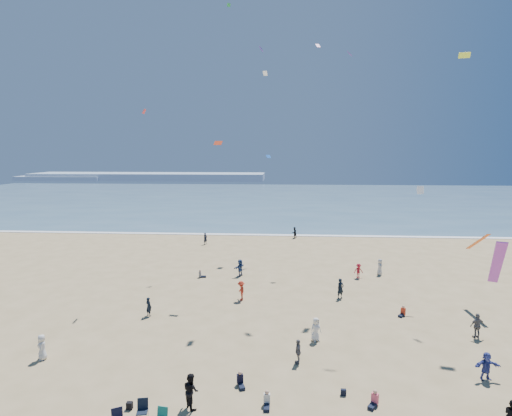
{
  "coord_description": "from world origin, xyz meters",
  "views": [
    {
      "loc": [
        3.65,
        -17.06,
        13.04
      ],
      "look_at": [
        2.0,
        8.0,
        9.53
      ],
      "focal_mm": 28.0,
      "sensor_mm": 36.0,
      "label": 1
    }
  ],
  "objects": [
    {
      "name": "kites_aloft",
      "position": [
        12.21,
        12.44,
        14.15
      ],
      "size": [
        29.58,
        42.32,
        27.99
      ],
      "color": "white",
      "rests_on": "ground"
    },
    {
      "name": "black_backpack",
      "position": [
        -4.05,
        1.28,
        0.19
      ],
      "size": [
        0.3,
        0.22,
        0.38
      ],
      "primitive_type": "cube",
      "color": "black",
      "rests_on": "ground"
    },
    {
      "name": "seated_group",
      "position": [
        4.3,
        9.13,
        0.42
      ],
      "size": [
        19.28,
        21.63,
        0.84
      ],
      "color": "silver",
      "rests_on": "ground"
    },
    {
      "name": "ocean",
      "position": [
        0.0,
        95.0,
        0.03
      ],
      "size": [
        220.0,
        100.0,
        0.06
      ],
      "primitive_type": "cube",
      "color": "#476B84",
      "rests_on": "ground"
    },
    {
      "name": "standing_flyers",
      "position": [
        5.32,
        16.02,
        0.85
      ],
      "size": [
        29.87,
        43.23,
        1.83
      ],
      "color": "black",
      "rests_on": "ground"
    },
    {
      "name": "navy_bag",
      "position": [
        7.06,
        3.19,
        0.17
      ],
      "size": [
        0.28,
        0.18,
        0.34
      ],
      "primitive_type": "cube",
      "color": "black",
      "rests_on": "ground"
    },
    {
      "name": "headland_far",
      "position": [
        -60.0,
        170.0,
        1.6
      ],
      "size": [
        110.0,
        20.0,
        3.2
      ],
      "primitive_type": "cube",
      "color": "#7A8EA8",
      "rests_on": "ground"
    },
    {
      "name": "headland_near",
      "position": [
        -100.0,
        165.0,
        1.0
      ],
      "size": [
        40.0,
        14.0,
        2.0
      ],
      "primitive_type": "cube",
      "color": "#7A8EA8",
      "rests_on": "ground"
    },
    {
      "name": "surf_line",
      "position": [
        0.0,
        45.0,
        0.04
      ],
      "size": [
        220.0,
        1.2,
        0.08
      ],
      "primitive_type": "cube",
      "color": "white",
      "rests_on": "ground"
    }
  ]
}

